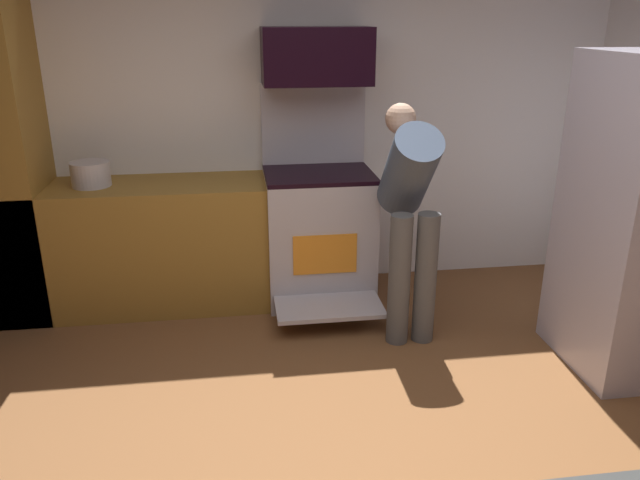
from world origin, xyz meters
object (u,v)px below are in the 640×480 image
at_px(microwave, 316,56).
at_px(person_cook, 409,205).
at_px(stock_pot, 91,174).
at_px(oven_range, 318,230).

bearing_deg(microwave, person_cook, -56.00).
xyz_separation_m(microwave, stock_pot, (-1.55, -0.08, -0.75)).
xyz_separation_m(oven_range, stock_pot, (-1.55, 0.01, 0.47)).
xyz_separation_m(oven_range, microwave, (0.00, 0.09, 1.22)).
height_order(oven_range, stock_pot, oven_range).
distance_m(oven_range, person_cook, 0.88).
xyz_separation_m(oven_range, person_cook, (0.49, -0.63, 0.36)).
relative_size(microwave, person_cook, 0.51).
bearing_deg(microwave, oven_range, -90.00).
height_order(person_cook, stock_pot, person_cook).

